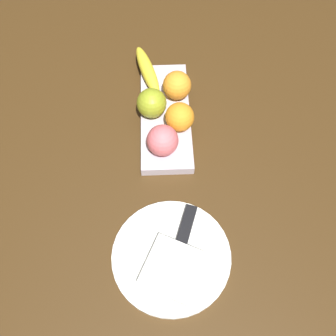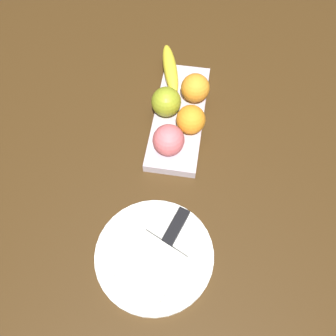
{
  "view_description": "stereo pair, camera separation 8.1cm",
  "coord_description": "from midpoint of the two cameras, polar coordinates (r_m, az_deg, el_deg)",
  "views": [
    {
      "loc": [
        0.64,
        -0.04,
        0.74
      ],
      "look_at": [
        0.22,
        -0.02,
        0.05
      ],
      "focal_mm": 39.93,
      "sensor_mm": 36.0,
      "label": 1
    },
    {
      "loc": [
        0.63,
        0.04,
        0.74
      ],
      "look_at": [
        0.22,
        -0.02,
        0.05
      ],
      "focal_mm": 39.93,
      "sensor_mm": 36.0,
      "label": 2
    }
  ],
  "objects": [
    {
      "name": "dinner_plate",
      "position": [
        0.78,
        -2.53,
        -13.51
      ],
      "size": [
        0.24,
        0.24,
        0.01
      ],
      "primitive_type": "cylinder",
      "color": "white",
      "rests_on": "ground_plane"
    },
    {
      "name": "peach",
      "position": [
        0.84,
        -3.59,
        4.0
      ],
      "size": [
        0.07,
        0.07,
        0.07
      ],
      "primitive_type": "sphere",
      "color": "#E2666C",
      "rests_on": "fruit_tray"
    },
    {
      "name": "ground_plane",
      "position": [
        0.98,
        -1.48,
        9.39
      ],
      "size": [
        2.4,
        2.4,
        0.0
      ],
      "primitive_type": "plane",
      "color": "#3F2912"
    },
    {
      "name": "fruit_tray",
      "position": [
        0.94,
        -2.88,
        7.82
      ],
      "size": [
        0.33,
        0.12,
        0.02
      ],
      "primitive_type": "cube",
      "color": "#BEB2C0",
      "rests_on": "ground_plane"
    },
    {
      "name": "folded_napkin",
      "position": [
        0.75,
        -2.54,
        -15.37
      ],
      "size": [
        0.14,
        0.14,
        0.02
      ],
      "primitive_type": "cube",
      "rotation": [
        0.0,
        0.0,
        -0.44
      ],
      "color": "white",
      "rests_on": "dinner_plate"
    },
    {
      "name": "apple",
      "position": [
        0.91,
        -5.09,
        9.64
      ],
      "size": [
        0.07,
        0.07,
        0.07
      ],
      "primitive_type": "sphere",
      "color": "olive",
      "rests_on": "fruit_tray"
    },
    {
      "name": "orange_near_banana",
      "position": [
        0.88,
        -0.84,
        7.6
      ],
      "size": [
        0.07,
        0.07,
        0.07
      ],
      "primitive_type": "sphere",
      "color": "orange",
      "rests_on": "fruit_tray"
    },
    {
      "name": "knife",
      "position": [
        0.78,
        -0.43,
        -10.04
      ],
      "size": [
        0.18,
        0.08,
        0.01
      ],
      "rotation": [
        0.0,
        0.0,
        -0.33
      ],
      "color": "silver",
      "rests_on": "dinner_plate"
    },
    {
      "name": "banana",
      "position": [
        1.01,
        -5.52,
        14.46
      ],
      "size": [
        0.18,
        0.08,
        0.03
      ],
      "primitive_type": "ellipsoid",
      "rotation": [
        0.0,
        0.0,
        3.42
      ],
      "color": "yellow",
      "rests_on": "fruit_tray"
    },
    {
      "name": "orange_near_apple",
      "position": [
        0.94,
        -1.11,
        12.33
      ],
      "size": [
        0.07,
        0.07,
        0.07
      ],
      "primitive_type": "sphere",
      "color": "orange",
      "rests_on": "fruit_tray"
    }
  ]
}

